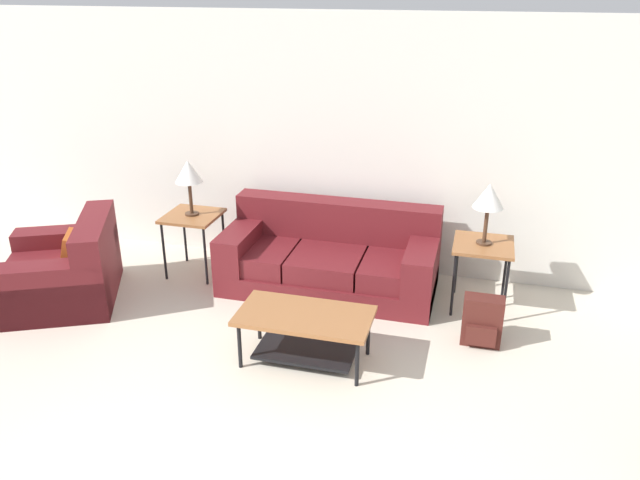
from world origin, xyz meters
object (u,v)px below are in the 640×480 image
couch (330,260)px  side_table_right (483,250)px  armchair (66,272)px  side_table_left (193,221)px  table_lamp_right (489,197)px  coffee_table (305,326)px  backpack (482,322)px  table_lamp_left (188,173)px

couch → side_table_right: couch is taller
couch → armchair: bearing=-159.3°
side_table_left → table_lamp_right: table_lamp_right is taller
coffee_table → backpack: backpack is taller
coffee_table → side_table_left: side_table_left is taller
coffee_table → side_table_right: size_ratio=1.65×
couch → side_table_right: (1.45, -0.04, 0.29)m
armchair → coffee_table: size_ratio=1.33×
side_table_left → table_lamp_right: size_ratio=1.14×
armchair → coffee_table: armchair is taller
couch → armchair: size_ratio=1.47×
side_table_right → table_lamp_right: table_lamp_right is taller
couch → coffee_table: (0.12, -1.33, 0.03)m
coffee_table → side_table_left: 2.05m
couch → backpack: 1.65m
side_table_right → table_lamp_left: (-2.89, 0.00, 0.51)m
side_table_right → table_lamp_right: 0.51m
couch → armchair: 2.54m
armchair → table_lamp_left: (0.93, 0.86, 0.80)m
couch → table_lamp_left: 1.65m
table_lamp_left → table_lamp_right: bearing=0.0°
side_table_left → side_table_right: 2.89m
armchair → table_lamp_left: size_ratio=2.50×
coffee_table → backpack: bearing=24.8°
table_lamp_right → table_lamp_left: bearing=180.0°
coffee_table → backpack: (1.37, 0.63, -0.11)m
armchair → side_table_left: bearing=42.6°
side_table_left → side_table_right: same height
side_table_left → side_table_right: size_ratio=1.00×
armchair → coffee_table: 2.54m
couch → backpack: size_ratio=4.79×
side_table_right → backpack: side_table_right is taller
couch → side_table_right: 1.48m
side_table_right → table_lamp_left: size_ratio=1.14×
table_lamp_left → side_table_left: bearing=-33.7°
coffee_table → table_lamp_right: 2.00m
couch → table_lamp_left: size_ratio=3.67×
armchair → table_lamp_left: bearing=42.6°
armchair → backpack: bearing=3.0°
table_lamp_left → couch: bearing=1.5°
coffee_table → table_lamp_left: size_ratio=1.88×
side_table_right → table_lamp_left: bearing=180.0°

